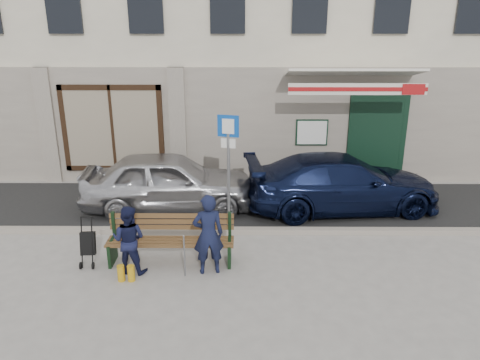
{
  "coord_description": "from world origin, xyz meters",
  "views": [
    {
      "loc": [
        0.4,
        -7.74,
        4.48
      ],
      "look_at": [
        0.34,
        1.6,
        1.2
      ],
      "focal_mm": 35.0,
      "sensor_mm": 36.0,
      "label": 1
    }
  ],
  "objects_px": {
    "bench": "(168,241)",
    "car_silver": "(169,181)",
    "car_navy": "(342,183)",
    "man": "(208,234)",
    "stroller": "(88,244)",
    "parking_sign": "(228,154)",
    "woman": "(129,239)"
  },
  "relations": [
    {
      "from": "car_silver",
      "to": "stroller",
      "type": "relative_size",
      "value": 4.42
    },
    {
      "from": "car_silver",
      "to": "man",
      "type": "relative_size",
      "value": 2.71
    },
    {
      "from": "bench",
      "to": "woman",
      "type": "height_order",
      "value": "woman"
    },
    {
      "from": "car_silver",
      "to": "woman",
      "type": "bearing_deg",
      "value": 171.4
    },
    {
      "from": "parking_sign",
      "to": "woman",
      "type": "distance_m",
      "value": 2.88
    },
    {
      "from": "bench",
      "to": "car_navy",
      "type": "bearing_deg",
      "value": 35.06
    },
    {
      "from": "parking_sign",
      "to": "woman",
      "type": "bearing_deg",
      "value": -116.29
    },
    {
      "from": "car_silver",
      "to": "parking_sign",
      "type": "xyz_separation_m",
      "value": [
        1.48,
        -0.98,
        0.97
      ]
    },
    {
      "from": "bench",
      "to": "woman",
      "type": "xyz_separation_m",
      "value": [
        -0.65,
        -0.33,
        0.19
      ]
    },
    {
      "from": "man",
      "to": "bench",
      "type": "bearing_deg",
      "value": -34.87
    },
    {
      "from": "car_navy",
      "to": "stroller",
      "type": "xyz_separation_m",
      "value": [
        -5.32,
        -2.76,
        -0.26
      ]
    },
    {
      "from": "bench",
      "to": "woman",
      "type": "relative_size",
      "value": 1.85
    },
    {
      "from": "stroller",
      "to": "parking_sign",
      "type": "bearing_deg",
      "value": 29.79
    },
    {
      "from": "bench",
      "to": "car_silver",
      "type": "bearing_deg",
      "value": 98.06
    },
    {
      "from": "man",
      "to": "woman",
      "type": "height_order",
      "value": "man"
    },
    {
      "from": "car_navy",
      "to": "bench",
      "type": "height_order",
      "value": "car_navy"
    },
    {
      "from": "woman",
      "to": "stroller",
      "type": "height_order",
      "value": "woman"
    },
    {
      "from": "car_silver",
      "to": "bench",
      "type": "relative_size",
      "value": 1.73
    },
    {
      "from": "car_navy",
      "to": "bench",
      "type": "relative_size",
      "value": 1.94
    },
    {
      "from": "car_silver",
      "to": "bench",
      "type": "distance_m",
      "value": 2.72
    },
    {
      "from": "car_navy",
      "to": "stroller",
      "type": "distance_m",
      "value": 6.0
    },
    {
      "from": "car_silver",
      "to": "woman",
      "type": "relative_size",
      "value": 3.2
    },
    {
      "from": "bench",
      "to": "woman",
      "type": "bearing_deg",
      "value": -153.18
    },
    {
      "from": "car_silver",
      "to": "bench",
      "type": "xyz_separation_m",
      "value": [
        0.38,
        -2.68,
        -0.25
      ]
    },
    {
      "from": "parking_sign",
      "to": "man",
      "type": "distance_m",
      "value": 2.28
    },
    {
      "from": "woman",
      "to": "stroller",
      "type": "xyz_separation_m",
      "value": [
        -0.85,
        0.25,
        -0.23
      ]
    },
    {
      "from": "parking_sign",
      "to": "bench",
      "type": "relative_size",
      "value": 1.05
    },
    {
      "from": "parking_sign",
      "to": "woman",
      "type": "xyz_separation_m",
      "value": [
        -1.76,
        -2.04,
        -1.03
      ]
    },
    {
      "from": "car_navy",
      "to": "woman",
      "type": "xyz_separation_m",
      "value": [
        -4.47,
        -3.01,
        -0.03
      ]
    },
    {
      "from": "car_navy",
      "to": "man",
      "type": "height_order",
      "value": "man"
    },
    {
      "from": "parking_sign",
      "to": "woman",
      "type": "height_order",
      "value": "parking_sign"
    },
    {
      "from": "parking_sign",
      "to": "car_navy",
      "type": "bearing_deg",
      "value": 34.15
    }
  ]
}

